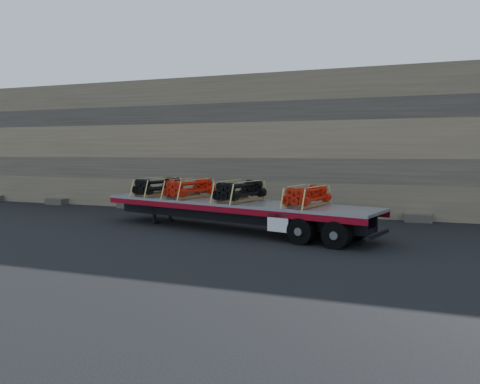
{
  "coord_description": "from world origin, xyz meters",
  "views": [
    {
      "loc": [
        6.67,
        -17.37,
        3.14
      ],
      "look_at": [
        0.11,
        0.47,
        1.48
      ],
      "focal_mm": 35.0,
      "sensor_mm": 36.0,
      "label": 1
    }
  ],
  "objects": [
    {
      "name": "ground",
      "position": [
        0.0,
        0.0,
        0.0
      ],
      "size": [
        120.0,
        120.0,
        0.0
      ],
      "primitive_type": "plane",
      "color": "black",
      "rests_on": "ground"
    },
    {
      "name": "rock_wall",
      "position": [
        0.0,
        6.5,
        3.5
      ],
      "size": [
        44.0,
        3.0,
        7.0
      ],
      "primitive_type": "cube",
      "color": "#7A6B54",
      "rests_on": "ground"
    },
    {
      "name": "trailer",
      "position": [
        0.03,
        -0.2,
        0.59
      ],
      "size": [
        11.99,
        5.12,
        1.18
      ],
      "primitive_type": null,
      "rotation": [
        0.0,
        0.0,
        -0.25
      ],
      "color": "#AAACB2",
      "rests_on": "ground"
    },
    {
      "name": "bundle_front",
      "position": [
        -3.9,
        0.81,
        1.55
      ],
      "size": [
        1.55,
        2.31,
        0.75
      ],
      "primitive_type": null,
      "rotation": [
        0.0,
        0.0,
        -0.25
      ],
      "color": "black",
      "rests_on": "trailer"
    },
    {
      "name": "bundle_midfront",
      "position": [
        -2.1,
        0.35,
        1.56
      ],
      "size": [
        1.57,
        2.35,
        0.76
      ],
      "primitive_type": null,
      "rotation": [
        0.0,
        0.0,
        -0.25
      ],
      "color": "#B01709",
      "rests_on": "trailer"
    },
    {
      "name": "bundle_midrear",
      "position": [
        0.39,
        -0.29,
        1.57
      ],
      "size": [
        1.6,
        2.39,
        0.78
      ],
      "primitive_type": null,
      "rotation": [
        0.0,
        0.0,
        -0.25
      ],
      "color": "black",
      "rests_on": "trailer"
    },
    {
      "name": "bundle_rear",
      "position": [
        3.2,
        -1.01,
        1.53
      ],
      "size": [
        1.45,
        2.16,
        0.7
      ],
      "primitive_type": null,
      "rotation": [
        0.0,
        0.0,
        -0.25
      ],
      "color": "#B01709",
      "rests_on": "trailer"
    }
  ]
}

